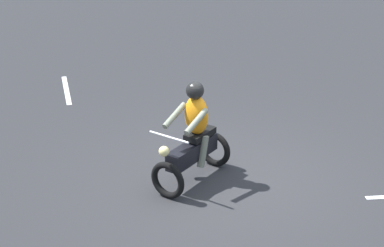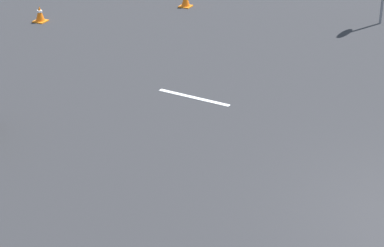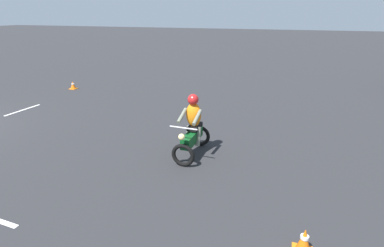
# 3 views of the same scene
# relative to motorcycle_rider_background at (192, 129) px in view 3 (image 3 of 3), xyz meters

# --- Properties ---
(motorcycle_rider_background) EXTENTS (1.52, 0.70, 1.66)m
(motorcycle_rider_background) POSITION_rel_motorcycle_rider_background_xyz_m (0.00, 0.00, 0.00)
(motorcycle_rider_background) COLOR black
(motorcycle_rider_background) RESTS_ON ground
(traffic_cone_near_left) EXTENTS (0.32, 0.32, 0.37)m
(traffic_cone_near_left) POSITION_rel_motorcycle_rider_background_xyz_m (-5.02, -7.78, -0.55)
(traffic_cone_near_left) COLOR orange
(traffic_cone_near_left) RESTS_ON ground
(traffic_cone_mid_center) EXTENTS (0.32, 0.32, 0.46)m
(traffic_cone_mid_center) POSITION_rel_motorcycle_rider_background_xyz_m (2.77, 2.73, -0.51)
(traffic_cone_mid_center) COLOR orange
(traffic_cone_mid_center) RESTS_ON ground
(lane_stripe_w) EXTENTS (1.56, 0.23, 0.01)m
(lane_stripe_w) POSITION_rel_motorcycle_rider_background_xyz_m (-1.61, -7.44, -0.72)
(lane_stripe_w) COLOR silver
(lane_stripe_w) RESTS_ON ground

